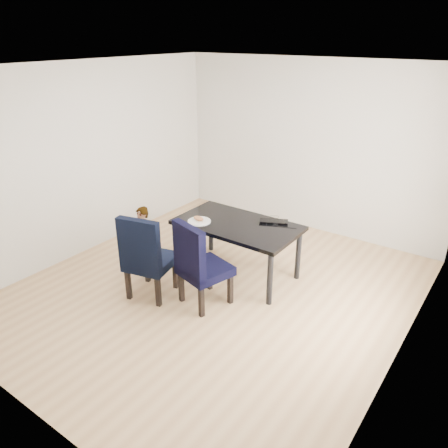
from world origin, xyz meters
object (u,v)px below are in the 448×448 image
Objects in this scene: dining_table at (237,249)px; plate at (199,221)px; laptop at (274,220)px; child at (143,240)px; chair_left at (150,254)px; chair_right at (205,263)px.

plate is (-0.43, -0.25, 0.38)m from dining_table.
laptop reaches higher than dining_table.
plate is at bearing -150.06° from dining_table.
laptop reaches higher than plate.
chair_left is at bearing -18.48° from child.
chair_right is at bearing -84.84° from dining_table.
chair_left reaches higher than plate.
plate is at bearing 49.29° from child.
chair_left is at bearing -145.39° from chair_right.
chair_right is (0.66, 0.23, -0.01)m from chair_left.
chair_right reaches higher than plate.
child is (-1.16, 0.13, -0.07)m from chair_right.
plate is at bearing 11.47° from laptop.
child is at bearing -171.03° from chair_right.
chair_left reaches higher than laptop.
chair_left is at bearing 29.30° from laptop.
chair_right reaches higher than dining_table.
dining_table is 5.29× the size of plate.
child reaches higher than plate.
child is 3.07× the size of plate.
chair_left is 0.70m from chair_right.
chair_left is 1.67m from laptop.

